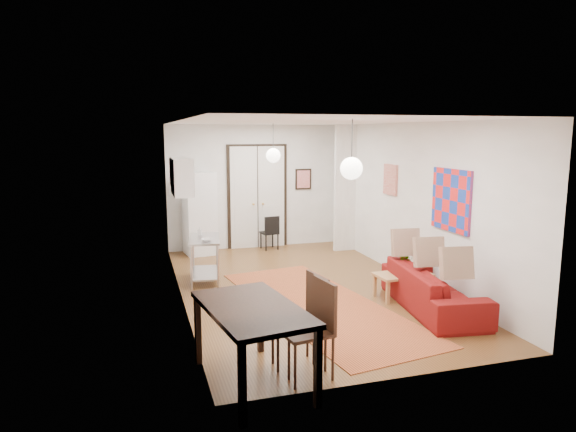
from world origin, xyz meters
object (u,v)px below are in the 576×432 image
object	(u,v)px
sofa	(433,288)
dining_chair_far	(302,319)
kitchen_counter	(205,254)
fridge	(199,213)
dining_chair_near	(296,312)
black_side_chair	(269,229)
dining_table	(252,315)
coffee_table	(403,277)

from	to	relation	value
sofa	dining_chair_far	size ratio (longest dim) A/B	2.07
kitchen_counter	dining_chair_far	distance (m)	3.99
sofa	fridge	xyz separation A→B (m)	(-3.00, 4.75, 0.60)
dining_chair_near	dining_chair_far	world-z (taller)	same
black_side_chair	dining_chair_near	bearing A→B (deg)	69.42
sofa	dining_chair_far	xyz separation A→B (m)	(-2.62, -1.44, 0.31)
kitchen_counter	black_side_chair	xyz separation A→B (m)	(1.81, 2.31, -0.05)
sofa	black_side_chair	world-z (taller)	black_side_chair
dining_table	dining_chair_far	xyz separation A→B (m)	(0.60, 0.11, -0.15)
coffee_table	kitchen_counter	size ratio (longest dim) A/B	0.84
fridge	kitchen_counter	bearing A→B (deg)	-102.87
sofa	dining_chair_far	distance (m)	3.00
dining_table	black_side_chair	world-z (taller)	dining_table
fridge	dining_table	world-z (taller)	fridge
kitchen_counter	dining_table	distance (m)	4.07
dining_table	dining_chair_near	size ratio (longest dim) A/B	1.57
dining_chair_far	black_side_chair	bearing A→B (deg)	159.94
dining_chair_far	black_side_chair	xyz separation A→B (m)	(1.23, 6.26, -0.18)
fridge	dining_table	size ratio (longest dim) A/B	1.08
fridge	sofa	bearing A→B (deg)	-65.70
sofa	dining_table	size ratio (longest dim) A/B	1.32
kitchen_counter	black_side_chair	bearing A→B (deg)	59.95
sofa	fridge	distance (m)	5.65
kitchen_counter	dining_chair_far	xyz separation A→B (m)	(0.57, -3.95, 0.12)
fridge	black_side_chair	distance (m)	1.68
kitchen_counter	dining_chair_near	world-z (taller)	dining_chair_near
coffee_table	dining_table	distance (m)	3.79
fridge	dining_chair_near	xyz separation A→B (m)	(0.38, -5.96, -0.29)
sofa	kitchen_counter	bearing A→B (deg)	59.81
dining_table	dining_chair_far	distance (m)	0.63
coffee_table	dining_chair_near	bearing A→B (deg)	-142.97
fridge	dining_chair_far	bearing A→B (deg)	-94.46
sofa	fridge	size ratio (longest dim) A/B	1.22
dining_chair_near	black_side_chair	bearing A→B (deg)	159.52
coffee_table	black_side_chair	world-z (taller)	black_side_chair
kitchen_counter	sofa	bearing A→B (deg)	-30.19
sofa	coffee_table	bearing A→B (deg)	22.04
coffee_table	dining_chair_far	size ratio (longest dim) A/B	0.87
dining_chair_far	sofa	bearing A→B (deg)	109.92
black_side_chair	fridge	bearing A→B (deg)	-6.43
sofa	dining_chair_near	world-z (taller)	dining_chair_near
kitchen_counter	dining_chair_near	bearing A→B (deg)	-73.24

